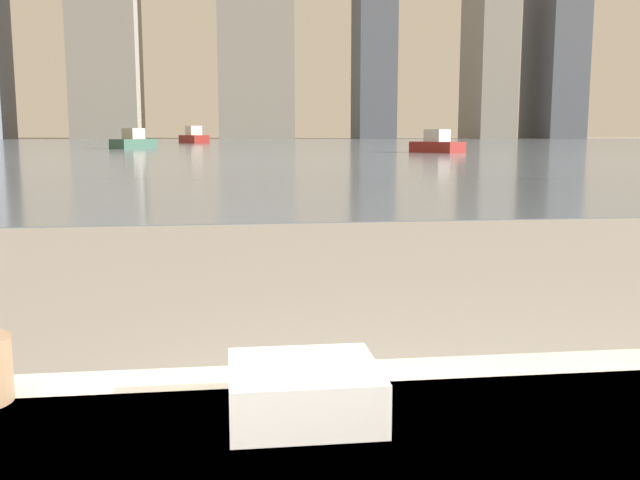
% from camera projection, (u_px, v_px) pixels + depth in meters
% --- Properties ---
extents(towel_stack, '(0.22, 0.21, 0.08)m').
position_uv_depth(towel_stack, '(304.00, 391.00, 1.07)').
color(towel_stack, white).
rests_on(towel_stack, bathtub).
extents(harbor_water, '(180.00, 110.00, 0.01)m').
position_uv_depth(harbor_water, '(229.00, 144.00, 61.16)').
color(harbor_water, slate).
rests_on(harbor_water, ground_plane).
extents(harbor_boat_0, '(2.12, 3.05, 1.09)m').
position_uv_depth(harbor_boat_0, '(437.00, 144.00, 33.53)').
color(harbor_boat_0, maroon).
rests_on(harbor_boat_0, harbor_water).
extents(harbor_boat_1, '(2.92, 4.38, 1.56)m').
position_uv_depth(harbor_boat_1, '(194.00, 137.00, 64.34)').
color(harbor_boat_1, maroon).
rests_on(harbor_boat_1, harbor_water).
extents(harbor_boat_2, '(2.59, 3.31, 1.20)m').
position_uv_depth(harbor_boat_2, '(134.00, 141.00, 42.59)').
color(harbor_boat_2, '#335647').
rests_on(harbor_boat_2, harbor_water).
extents(skyline_tower_4, '(6.21, 11.54, 25.73)m').
position_uv_depth(skyline_tower_4, '(489.00, 61.00, 119.75)').
color(skyline_tower_4, gray).
rests_on(skyline_tower_4, ground_plane).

